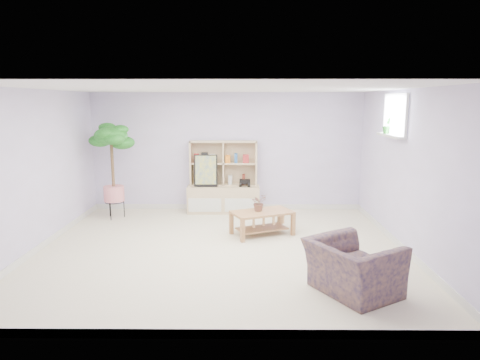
{
  "coord_description": "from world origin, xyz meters",
  "views": [
    {
      "loc": [
        0.33,
        -6.21,
        2.21
      ],
      "look_at": [
        0.28,
        0.49,
        0.98
      ],
      "focal_mm": 32.0,
      "sensor_mm": 36.0,
      "label": 1
    }
  ],
  "objects_px": {
    "storage_unit": "(223,177)",
    "floor_tree": "(113,171)",
    "armchair": "(353,264)",
    "coffee_table": "(262,223)"
  },
  "relations": [
    {
      "from": "storage_unit",
      "to": "floor_tree",
      "type": "height_order",
      "value": "floor_tree"
    },
    {
      "from": "floor_tree",
      "to": "armchair",
      "type": "bearing_deg",
      "value": -40.98
    },
    {
      "from": "storage_unit",
      "to": "coffee_table",
      "type": "xyz_separation_m",
      "value": [
        0.72,
        -1.5,
        -0.52
      ]
    },
    {
      "from": "storage_unit",
      "to": "armchair",
      "type": "relative_size",
      "value": 1.51
    },
    {
      "from": "storage_unit",
      "to": "coffee_table",
      "type": "height_order",
      "value": "storage_unit"
    },
    {
      "from": "floor_tree",
      "to": "armchair",
      "type": "relative_size",
      "value": 1.91
    },
    {
      "from": "coffee_table",
      "to": "floor_tree",
      "type": "relative_size",
      "value": 0.54
    },
    {
      "from": "coffee_table",
      "to": "armchair",
      "type": "distance_m",
      "value": 2.43
    },
    {
      "from": "coffee_table",
      "to": "storage_unit",
      "type": "bearing_deg",
      "value": 91.85
    },
    {
      "from": "storage_unit",
      "to": "armchair",
      "type": "bearing_deg",
      "value": -65.77
    }
  ]
}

